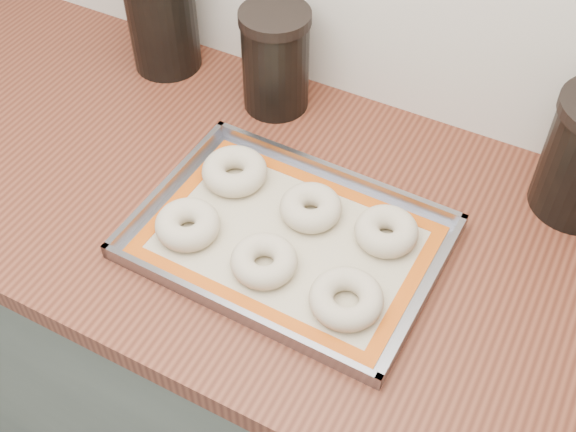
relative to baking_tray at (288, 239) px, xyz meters
The scene contains 12 objects.
cabinet 0.48m from the baking_tray, 123.60° to the left, with size 3.00×0.65×0.86m, color slate.
countertop 0.07m from the baking_tray, 123.60° to the left, with size 3.06×0.68×0.04m, color brown.
baking_tray is the anchor object (origin of this frame).
baking_mat 0.00m from the baking_tray, 87.32° to the left, with size 0.43×0.30×0.00m.
bagel_front_left 0.16m from the baking_tray, 157.49° to the right, with size 0.10×0.10×0.04m, color beige.
bagel_front_mid 0.07m from the baking_tray, 94.54° to the right, with size 0.10×0.10×0.04m, color beige.
bagel_front_right 0.15m from the baking_tray, 28.38° to the right, with size 0.11×0.11×0.04m, color beige.
bagel_back_left 0.16m from the baking_tray, 151.68° to the left, with size 0.11×0.11×0.04m, color beige.
bagel_back_mid 0.06m from the baking_tray, 82.68° to the left, with size 0.10×0.10×0.04m, color beige.
bagel_back_right 0.15m from the baking_tray, 28.52° to the left, with size 0.10×0.10×0.04m, color beige.
canister_left 0.53m from the baking_tray, 144.97° to the left, with size 0.14×0.14×0.22m.
canister_mid 0.35m from the baking_tray, 121.67° to the left, with size 0.13×0.13×0.19m.
Camera 1 is at (0.37, 0.98, 1.76)m, focal length 45.00 mm.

